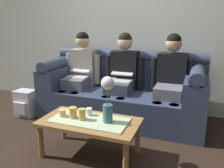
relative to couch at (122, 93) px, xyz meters
name	(u,v)px	position (x,y,z in m)	size (l,w,h in m)	color
ground_plane	(87,159)	(0.00, -1.17, -0.37)	(14.00, 14.00, 0.00)	black
back_wall_patterned	(134,16)	(0.00, 0.53, 1.08)	(6.00, 0.12, 2.90)	silver
couch	(122,93)	(0.00, 0.00, 0.00)	(2.26, 0.88, 0.96)	#2D3851
person_left	(81,70)	(-0.66, 0.00, 0.29)	(0.56, 0.67, 1.22)	#595B66
person_middle	(123,73)	(0.00, 0.00, 0.29)	(0.56, 0.67, 1.22)	#383D4C
person_right	(171,77)	(0.66, 0.00, 0.29)	(0.56, 0.67, 1.22)	#595B66
coffee_table	(90,125)	(0.00, -1.08, -0.03)	(1.01, 0.53, 0.40)	olive
flower_vase	(108,97)	(0.20, -1.07, 0.29)	(0.13, 0.13, 0.46)	#336672
cup_near_left	(73,113)	(-0.18, -1.10, 0.09)	(0.08, 0.08, 0.11)	gold
cup_near_right	(89,112)	(-0.06, -0.97, 0.07)	(0.07, 0.07, 0.08)	white
cup_far_center	(62,113)	(-0.30, -1.10, 0.07)	(0.07, 0.07, 0.08)	#DBB77A
cup_far_left	(82,114)	(-0.07, -1.11, 0.09)	(0.08, 0.08, 0.12)	gold
backpack_left	(26,103)	(-1.36, -0.46, -0.18)	(0.29, 0.26, 0.39)	#B7B7BC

